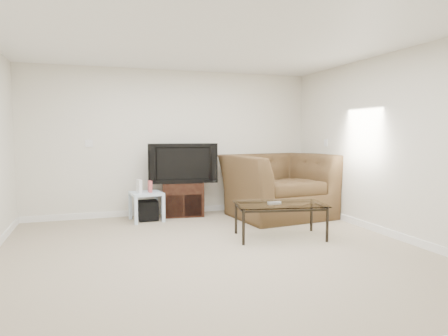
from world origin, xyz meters
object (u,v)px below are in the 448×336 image
object	(u,v)px
television	(182,163)
coffee_table	(280,221)
side_table	(146,206)
recliner	(278,175)
subwoofer	(148,210)
tv_stand	(183,199)

from	to	relation	value
television	coffee_table	world-z (taller)	television
side_table	recliner	world-z (taller)	recliner
television	subwoofer	xyz separation A→B (m)	(-0.62, -0.18, -0.75)
television	recliner	world-z (taller)	recliner
side_table	tv_stand	bearing A→B (deg)	19.57
subwoofer	recliner	bearing A→B (deg)	-9.62
tv_stand	subwoofer	distance (m)	0.67
subwoofer	side_table	bearing A→B (deg)	-139.82
tv_stand	side_table	bearing A→B (deg)	-153.31
subwoofer	coffee_table	xyz separation A→B (m)	(1.55, -1.65, 0.07)
television	side_table	bearing A→B (deg)	-156.80
tv_stand	coffee_table	bearing A→B (deg)	-56.22
side_table	recliner	xyz separation A→B (m)	(2.18, -0.34, 0.48)
side_table	subwoofer	xyz separation A→B (m)	(0.03, 0.02, -0.07)
television	subwoofer	size ratio (longest dim) A/B	3.50
tv_stand	side_table	xyz separation A→B (m)	(-0.65, -0.23, -0.05)
subwoofer	recliner	distance (m)	2.25
television	recliner	distance (m)	1.64
side_table	coffee_table	distance (m)	2.27
recliner	coffee_table	world-z (taller)	recliner
tv_stand	subwoofer	xyz separation A→B (m)	(-0.62, -0.21, -0.12)
side_table	subwoofer	distance (m)	0.08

